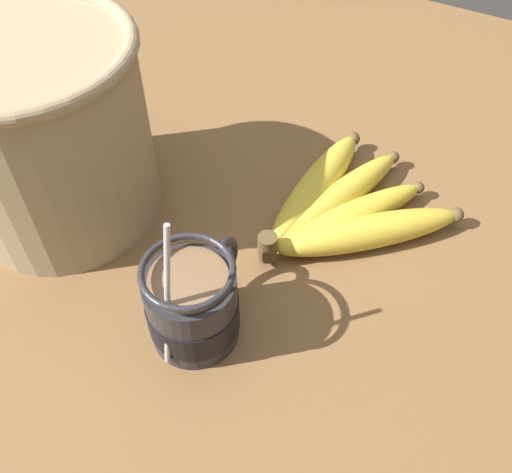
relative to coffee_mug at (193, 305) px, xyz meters
The scene contains 4 objects.
table 9.81cm from the coffee_mug, ahead, with size 129.82×129.82×2.86cm.
coffee_mug is the anchor object (origin of this frame).
banana_bunch 20.84cm from the coffee_mug, 17.28° to the right, with size 22.49×18.45×4.14cm.
woven_basket 23.54cm from the coffee_mug, 72.08° to the left, with size 21.75×21.75×20.37cm.
Camera 1 is at (-30.12, -17.68, 49.50)cm, focal length 40.00 mm.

